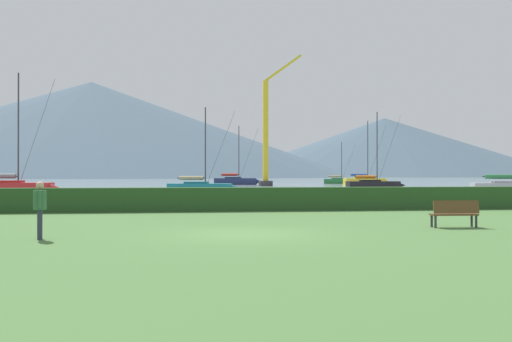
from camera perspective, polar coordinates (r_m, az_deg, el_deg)
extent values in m
plane|color=#477038|center=(17.31, -1.18, -6.50)|extent=(1000.00, 1000.00, 0.00)
cube|color=#8C9EA3|center=(154.13, -6.64, -1.02)|extent=(320.00, 246.00, 0.00)
cube|color=#284C23|center=(28.20, -3.58, -2.90)|extent=(80.00, 1.20, 1.19)
cube|color=black|center=(69.35, 11.90, -1.45)|extent=(6.38, 2.48, 0.99)
cone|color=black|center=(70.44, 14.70, -1.43)|extent=(1.12, 0.89, 0.84)
cube|color=black|center=(69.25, 11.61, -1.15)|extent=(2.41, 1.63, 0.63)
cylinder|color=#333338|center=(69.56, 12.32, 2.28)|extent=(0.13, 0.13, 8.94)
cylinder|color=#333338|center=(69.10, 11.20, -0.60)|extent=(2.83, 0.26, 0.11)
cylinder|color=orange|center=(69.10, 11.20, -0.60)|extent=(2.42, 0.52, 0.39)
cylinder|color=#333338|center=(69.99, 13.48, 2.08)|extent=(2.98, 0.18, 8.50)
cube|color=#19707A|center=(54.01, -5.77, -1.79)|extent=(6.36, 3.12, 0.96)
cone|color=#19707A|center=(53.61, -2.09, -1.80)|extent=(1.17, 0.98, 0.81)
cube|color=#16646E|center=(54.06, -6.13, -1.42)|extent=(2.48, 1.83, 0.61)
cylinder|color=#333338|center=(53.98, -5.22, 2.40)|extent=(0.12, 0.12, 7.81)
cylinder|color=#333338|center=(54.13, -6.65, -0.72)|extent=(2.72, 0.58, 0.10)
cylinder|color=tan|center=(54.13, -6.65, -0.72)|extent=(2.36, 0.78, 0.38)
cylinder|color=#333338|center=(53.79, -3.70, 2.21)|extent=(2.85, 0.53, 7.43)
cube|color=navy|center=(98.22, -2.13, -1.07)|extent=(7.65, 3.91, 1.15)
cone|color=navy|center=(97.85, 0.30, -1.08)|extent=(1.42, 1.21, 0.98)
cube|color=#1B2449|center=(98.26, -2.37, -0.83)|extent=(3.01, 2.26, 0.73)
cylinder|color=#333338|center=(98.21, -1.77, 1.81)|extent=(0.15, 0.15, 9.78)
cylinder|color=#333338|center=(98.33, -2.72, -0.38)|extent=(3.24, 0.78, 0.13)
cylinder|color=red|center=(98.33, -2.72, -0.38)|extent=(2.83, 1.01, 0.46)
cylinder|color=#333338|center=(98.04, -0.77, 1.67)|extent=(3.41, 0.73, 9.30)
cube|color=red|center=(54.98, -23.79, -1.66)|extent=(7.15, 3.03, 1.09)
cone|color=red|center=(53.63, -19.85, -1.71)|extent=(1.27, 1.04, 0.93)
cube|color=#A52020|center=(55.12, -24.18, -1.25)|extent=(2.73, 1.91, 0.70)
cylinder|color=#333338|center=(54.89, -23.20, 3.85)|extent=(0.14, 0.14, 10.47)
cylinder|color=#333338|center=(55.33, -24.72, -0.47)|extent=(3.13, 0.41, 0.12)
cylinder|color=gray|center=(55.33, -24.72, -0.47)|extent=(2.69, 0.69, 0.44)
cylinder|color=#333338|center=(54.30, -21.59, 3.62)|extent=(3.30, 0.34, 9.95)
cube|color=#9E9EA3|center=(56.03, 24.65, -1.66)|extent=(7.06, 4.15, 1.05)
cube|color=gray|center=(55.92, 24.27, -1.27)|extent=(2.84, 2.26, 0.67)
cylinder|color=#333338|center=(55.78, 23.72, -0.54)|extent=(2.91, 0.99, 0.11)
cylinder|color=#2D7542|center=(55.78, 23.72, -0.54)|extent=(2.57, 1.15, 0.42)
cube|color=gold|center=(99.12, 11.07, -1.07)|extent=(7.18, 2.69, 1.12)
cone|color=gold|center=(100.34, 13.29, -1.06)|extent=(1.25, 0.99, 0.95)
cube|color=gold|center=(99.01, 10.84, -0.84)|extent=(2.70, 1.80, 0.71)
cylinder|color=#333338|center=(99.37, 11.40, 2.03)|extent=(0.14, 0.14, 10.64)
cylinder|color=#333338|center=(98.84, 10.52, -0.40)|extent=(3.20, 0.24, 0.12)
cylinder|color=#2847A3|center=(98.84, 10.52, -0.40)|extent=(2.73, 0.54, 0.45)
cylinder|color=#333338|center=(99.85, 12.32, 1.86)|extent=(3.38, 0.15, 10.12)
cube|color=#236B38|center=(110.27, 8.52, -1.05)|extent=(6.22, 3.51, 0.93)
cone|color=#236B38|center=(110.35, 10.27, -1.05)|extent=(1.18, 1.03, 0.79)
cube|color=#206032|center=(110.27, 8.34, -0.87)|extent=(2.48, 1.94, 0.59)
cylinder|color=#333338|center=(110.30, 8.78, 0.98)|extent=(0.12, 0.12, 7.72)
cylinder|color=#333338|center=(110.26, 8.09, -0.54)|extent=(2.58, 0.80, 0.10)
cylinder|color=tan|center=(110.26, 8.09, -0.54)|extent=(2.27, 0.95, 0.37)
cylinder|color=#333338|center=(110.32, 9.50, 0.88)|extent=(2.71, 0.77, 7.34)
cube|color=brown|center=(20.63, 19.64, -4.23)|extent=(1.64, 0.51, 0.06)
cube|color=brown|center=(20.45, 19.85, -3.49)|extent=(1.63, 0.19, 0.45)
cylinder|color=#333338|center=(21.11, 21.26, -4.75)|extent=(0.08, 0.08, 0.45)
cylinder|color=#333338|center=(20.51, 17.58, -4.89)|extent=(0.08, 0.08, 0.45)
cylinder|color=#333338|center=(20.82, 21.66, -4.81)|extent=(0.08, 0.08, 0.45)
cylinder|color=#333338|center=(20.21, 17.94, -4.95)|extent=(0.08, 0.08, 0.45)
cylinder|color=#2D3347|center=(16.94, -21.31, -5.17)|extent=(0.14, 0.14, 0.85)
cylinder|color=#2D3347|center=(17.12, -21.30, -5.11)|extent=(0.14, 0.14, 0.85)
cylinder|color=#33663D|center=(16.99, -21.30, -2.79)|extent=(0.36, 0.36, 0.55)
cylinder|color=#33663D|center=(16.74, -21.31, -2.73)|extent=(0.09, 0.09, 0.50)
cylinder|color=#33663D|center=(17.22, -21.29, -2.66)|extent=(0.09, 0.09, 0.50)
sphere|color=tan|center=(16.97, -21.30, -1.39)|extent=(0.22, 0.22, 0.22)
cube|color=#333338|center=(88.23, 0.99, -1.28)|extent=(2.00, 2.00, 0.80)
cube|color=gold|center=(88.49, 0.99, 4.16)|extent=(0.80, 0.80, 15.95)
cube|color=gold|center=(90.30, 2.82, 10.52)|extent=(5.97, 0.36, 4.50)
cone|color=#425666|center=(446.62, 13.03, 2.38)|extent=(261.70, 261.70, 45.82)
cone|color=#425666|center=(398.93, -16.54, 4.12)|extent=(359.59, 359.59, 65.38)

